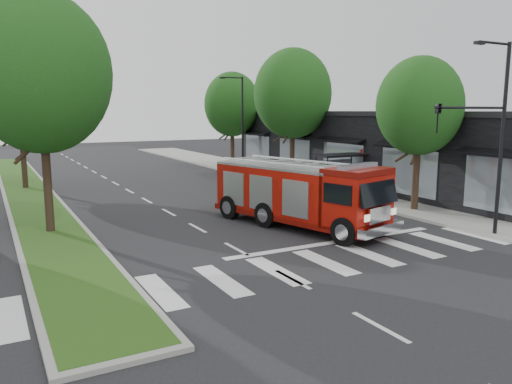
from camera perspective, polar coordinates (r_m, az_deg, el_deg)
ground at (r=19.39m, az=-2.26°, el=-6.55°), size 140.00×140.00×0.00m
sidewalk_right at (r=34.24m, az=9.13°, el=0.41°), size 5.00×80.00×0.15m
median at (r=35.19m, az=-24.59°, el=-0.08°), size 3.00×50.00×0.15m
storefront_row at (r=36.88m, az=14.79°, el=4.64°), size 8.00×30.00×5.00m
bus_shelter at (r=31.74m, az=9.40°, el=3.29°), size 3.20×1.60×2.61m
tree_right_near at (r=27.22m, az=18.18°, el=9.29°), size 4.40×4.40×8.05m
tree_right_mid at (r=36.55m, az=4.22°, el=11.14°), size 5.60×5.60×9.72m
tree_right_far at (r=45.27m, az=-2.76°, el=9.97°), size 5.00×5.00×8.73m
tree_median_near at (r=22.89m, az=-23.45°, el=12.36°), size 5.80×5.80×10.16m
tree_median_far at (r=36.82m, az=-25.50°, el=10.27°), size 5.60×5.60×9.72m
streetlight_right_near at (r=22.24m, az=25.07°, el=6.82°), size 4.08×0.22×8.00m
streetlight_right_far at (r=41.18m, az=-1.75°, el=8.15°), size 2.11×0.20×8.00m
fire_engine at (r=22.90m, az=4.90°, el=-0.24°), size 4.94×9.47×3.15m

